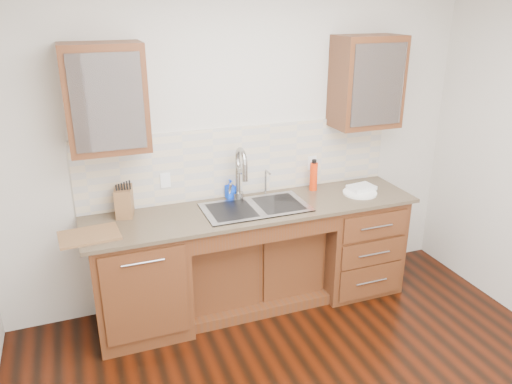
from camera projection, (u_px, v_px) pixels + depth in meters
name	position (u px, v px, depth m)	size (l,w,h in m)	color
wall_back	(239.00, 142.00, 4.17)	(4.00, 0.10, 2.70)	beige
base_cabinet_left	(140.00, 279.00, 3.87)	(0.70, 0.62, 0.88)	#593014
base_cabinet_center	(251.00, 263.00, 4.29)	(1.20, 0.44, 0.70)	#593014
base_cabinet_right	(353.00, 240.00, 4.49)	(0.70, 0.62, 0.88)	#593014
countertop	(255.00, 209.00, 4.00)	(2.70, 0.65, 0.03)	#84705B
backsplash	(242.00, 161.00, 4.17)	(2.70, 0.02, 0.59)	beige
sink	(256.00, 218.00, 4.02)	(0.84, 0.46, 0.19)	#9E9EA5
faucet	(238.00, 176.00, 4.09)	(0.04, 0.04, 0.40)	#999993
filter_tap	(266.00, 182.00, 4.21)	(0.02, 0.02, 0.24)	#999993
upper_cabinet_left	(105.00, 98.00, 3.46)	(0.55, 0.34, 0.75)	#593014
upper_cabinet_right	(366.00, 82.00, 4.15)	(0.55, 0.34, 0.75)	#593014
outlet_left	(165.00, 180.00, 3.97)	(0.08, 0.01, 0.12)	white
outlet_right	(312.00, 163.00, 4.40)	(0.08, 0.01, 0.12)	white
soap_bottle	(230.00, 189.00, 4.15)	(0.07, 0.07, 0.16)	#083FF5
water_bottle	(314.00, 177.00, 4.32)	(0.07, 0.07, 0.25)	red
plate	(360.00, 193.00, 4.27)	(0.29, 0.29, 0.02)	white
dish_towel	(361.00, 188.00, 4.32)	(0.22, 0.16, 0.03)	white
knife_block	(124.00, 201.00, 3.82)	(0.12, 0.20, 0.22)	olive
cutting_board	(89.00, 235.00, 3.50)	(0.41, 0.29, 0.02)	olive
cup_left_a	(89.00, 106.00, 3.44)	(0.13, 0.13, 0.11)	white
cup_left_b	(127.00, 105.00, 3.52)	(0.10, 0.10, 0.09)	silver
cup_right_a	(357.00, 89.00, 4.14)	(0.12, 0.12, 0.09)	white
cup_right_b	(377.00, 87.00, 4.20)	(0.10, 0.10, 0.10)	white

